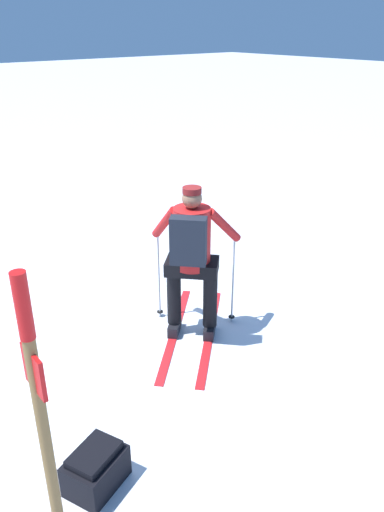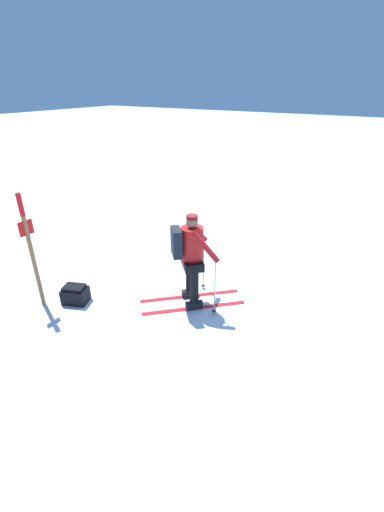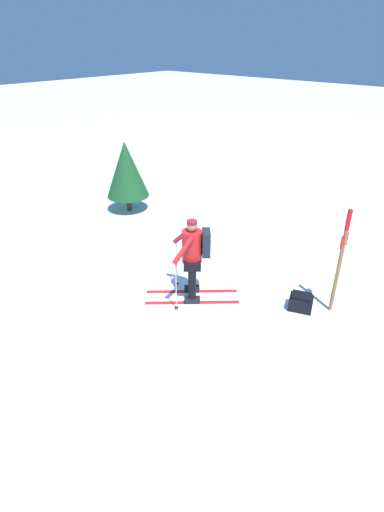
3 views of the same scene
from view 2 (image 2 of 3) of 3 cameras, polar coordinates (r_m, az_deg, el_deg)
The scene contains 4 objects.
ground_plane at distance 6.99m, azimuth 0.14°, elevation -3.40°, with size 80.00×80.00×0.00m, color white.
skier at distance 5.72m, azimuth -0.21°, elevation 0.23°, with size 1.67×1.59×1.66m.
dropped_backpack at distance 6.49m, azimuth -18.88°, elevation -6.06°, with size 0.52×0.45×0.33m.
trail_marker at distance 6.16m, azimuth -25.47°, elevation 2.03°, with size 0.08×0.24×2.04m.
Camera 2 is at (-3.13, 5.14, 3.55)m, focal length 24.00 mm.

